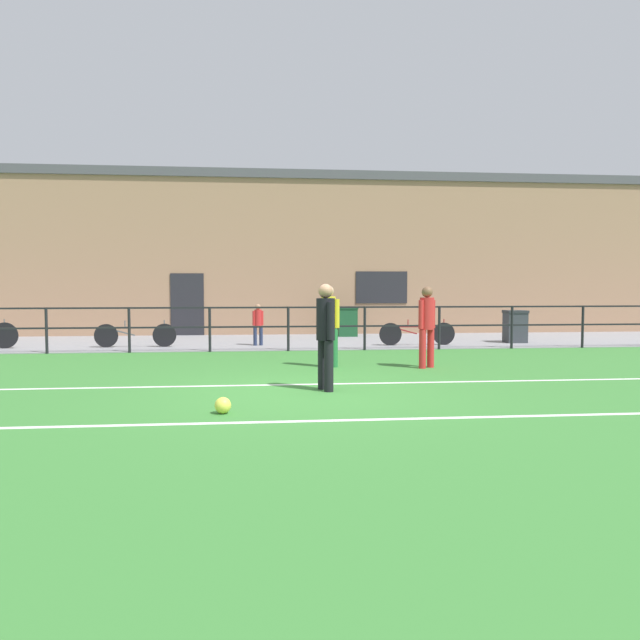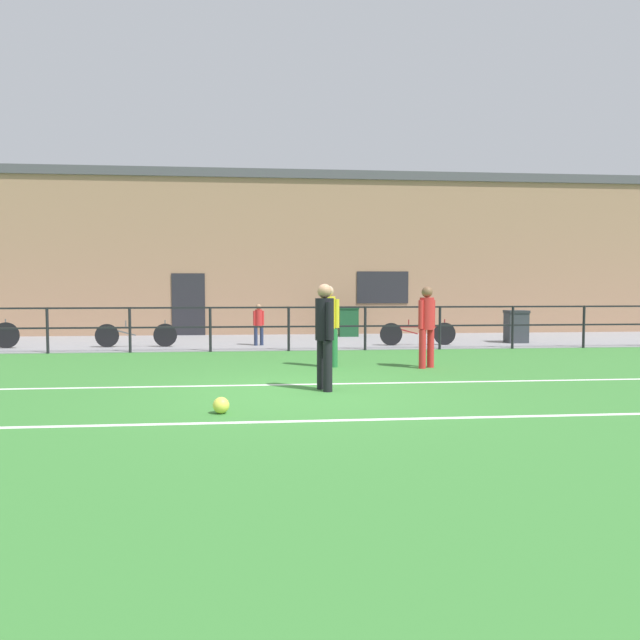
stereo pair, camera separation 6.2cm
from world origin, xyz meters
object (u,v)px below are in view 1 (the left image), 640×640
(bicycle_parked_2, at_px, (135,335))
(trash_bin_0, at_px, (347,321))
(player_goalkeeper, at_px, (326,330))
(spectator_child, at_px, (258,322))
(player_striker, at_px, (328,321))
(bicycle_parked_1, at_px, (417,333))
(trash_bin_1, at_px, (515,326))
(soccer_ball_match, at_px, (223,405))
(player_winger, at_px, (427,322))

(bicycle_parked_2, relative_size, trash_bin_0, 2.22)
(player_goalkeeper, relative_size, spectator_child, 1.48)
(player_striker, xyz_separation_m, trash_bin_0, (1.46, 7.18, -0.45))
(spectator_child, xyz_separation_m, bicycle_parked_2, (-3.32, -0.13, -0.33))
(bicycle_parked_1, bearing_deg, player_goalkeeper, -116.12)
(bicycle_parked_2, height_order, trash_bin_1, trash_bin_1)
(spectator_child, distance_m, bicycle_parked_1, 4.47)
(bicycle_parked_1, xyz_separation_m, trash_bin_0, (-1.52, 3.13, 0.16))
(soccer_ball_match, distance_m, bicycle_parked_1, 9.72)
(player_winger, height_order, bicycle_parked_1, player_winger)
(soccer_ball_match, height_order, bicycle_parked_1, bicycle_parked_1)
(trash_bin_1, bearing_deg, player_striker, -143.13)
(spectator_child, bearing_deg, player_striker, 90.28)
(soccer_ball_match, relative_size, spectator_child, 0.19)
(spectator_child, height_order, bicycle_parked_1, spectator_child)
(player_winger, relative_size, trash_bin_0, 1.70)
(bicycle_parked_2, bearing_deg, spectator_child, 2.28)
(soccer_ball_match, xyz_separation_m, spectator_child, (0.44, 8.78, 0.57))
(player_goalkeeper, distance_m, trash_bin_1, 9.70)
(trash_bin_1, bearing_deg, soccer_ball_match, -131.82)
(player_striker, height_order, trash_bin_0, player_striker)
(player_winger, distance_m, bicycle_parked_2, 8.24)
(player_striker, distance_m, bicycle_parked_1, 5.06)
(trash_bin_0, xyz_separation_m, trash_bin_1, (4.59, -2.65, -0.02))
(soccer_ball_match, relative_size, bicycle_parked_1, 0.10)
(trash_bin_1, bearing_deg, trash_bin_0, 149.95)
(player_winger, bearing_deg, bicycle_parked_1, -135.19)
(player_striker, relative_size, bicycle_parked_1, 0.78)
(soccer_ball_match, distance_m, bicycle_parked_2, 9.12)
(player_goalkeeper, xyz_separation_m, trash_bin_0, (1.82, 9.93, -0.46))
(player_winger, height_order, trash_bin_1, player_winger)
(bicycle_parked_1, distance_m, trash_bin_0, 3.48)
(player_striker, xyz_separation_m, player_winger, (1.99, -0.33, -0.01))
(player_striker, bearing_deg, bicycle_parked_1, -111.27)
(player_winger, height_order, spectator_child, player_winger)
(trash_bin_0, bearing_deg, trash_bin_1, -30.05)
(player_goalkeeper, bearing_deg, bicycle_parked_1, 136.03)
(player_winger, distance_m, bicycle_parked_1, 4.54)
(player_striker, relative_size, bicycle_parked_2, 0.78)
(bicycle_parked_1, height_order, trash_bin_1, trash_bin_1)
(bicycle_parked_2, relative_size, trash_bin_1, 2.30)
(spectator_child, bearing_deg, bicycle_parked_2, -15.72)
(player_goalkeeper, relative_size, soccer_ball_match, 7.87)
(bicycle_parked_2, xyz_separation_m, trash_bin_0, (6.24, 2.88, 0.16))
(player_striker, distance_m, spectator_child, 4.68)
(bicycle_parked_2, distance_m, trash_bin_0, 6.88)
(player_goalkeeper, bearing_deg, trash_bin_0, 151.78)
(player_winger, distance_m, trash_bin_0, 7.55)
(trash_bin_0, height_order, trash_bin_1, trash_bin_0)
(spectator_child, distance_m, bicycle_parked_2, 3.34)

